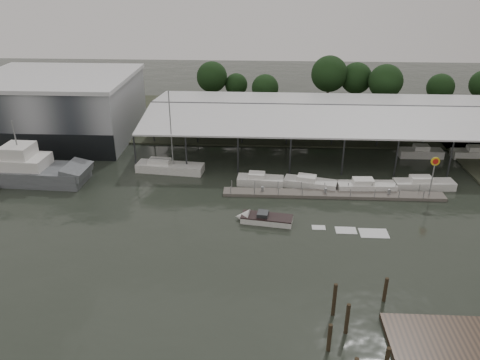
{
  "coord_description": "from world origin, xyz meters",
  "views": [
    {
      "loc": [
        5.93,
        -43.74,
        27.0
      ],
      "look_at": [
        3.19,
        8.75,
        2.5
      ],
      "focal_mm": 35.0,
      "sensor_mm": 36.0,
      "label": 1
    }
  ],
  "objects_px": {
    "shell_fuel_sign": "(434,169)",
    "grey_trawler": "(29,170)",
    "white_sailboat": "(169,167)",
    "speedboat_underway": "(262,219)"
  },
  "relations": [
    {
      "from": "speedboat_underway",
      "to": "shell_fuel_sign",
      "type": "bearing_deg",
      "value": -152.52
    },
    {
      "from": "shell_fuel_sign",
      "to": "grey_trawler",
      "type": "distance_m",
      "value": 52.54
    },
    {
      "from": "white_sailboat",
      "to": "speedboat_underway",
      "type": "height_order",
      "value": "white_sailboat"
    },
    {
      "from": "white_sailboat",
      "to": "grey_trawler",
      "type": "bearing_deg",
      "value": -160.83
    },
    {
      "from": "white_sailboat",
      "to": "speedboat_underway",
      "type": "bearing_deg",
      "value": -39.08
    },
    {
      "from": "grey_trawler",
      "to": "speedboat_underway",
      "type": "relative_size",
      "value": 0.92
    },
    {
      "from": "speedboat_underway",
      "to": "white_sailboat",
      "type": "bearing_deg",
      "value": -36.64
    },
    {
      "from": "white_sailboat",
      "to": "speedboat_underway",
      "type": "relative_size",
      "value": 0.68
    },
    {
      "from": "shell_fuel_sign",
      "to": "white_sailboat",
      "type": "xyz_separation_m",
      "value": [
        -34.3,
        6.44,
        -3.28
      ]
    },
    {
      "from": "shell_fuel_sign",
      "to": "speedboat_underway",
      "type": "xyz_separation_m",
      "value": [
        -20.98,
        -7.09,
        -3.53
      ]
    }
  ]
}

